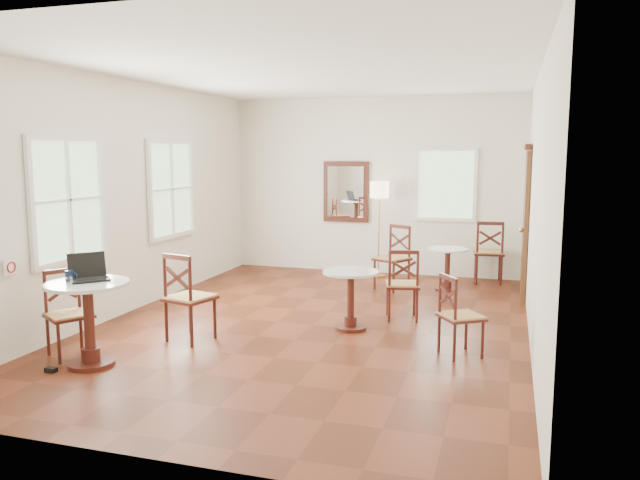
{
  "coord_description": "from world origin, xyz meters",
  "views": [
    {
      "loc": [
        2.23,
        -6.96,
        2.07
      ],
      "look_at": [
        0.0,
        0.3,
        1.0
      ],
      "focal_mm": 34.79,
      "sensor_mm": 36.0,
      "label": 1
    }
  ],
  "objects_px": {
    "chair_near_a": "(188,297)",
    "navy_mug": "(70,276)",
    "mouse": "(106,278)",
    "power_adapter": "(51,370)",
    "cafe_table_mid": "(351,293)",
    "cafe_table_back": "(447,264)",
    "laptop": "(88,273)",
    "floor_lamp": "(379,196)",
    "chair_back_a": "(489,252)",
    "chair_mid_a": "(402,284)",
    "cafe_table_near": "(89,314)",
    "chair_near_b": "(68,314)",
    "chair_mid_b": "(459,316)",
    "water_glass": "(70,282)",
    "chair_back_b": "(393,258)"
  },
  "relations": [
    {
      "from": "chair_near_a",
      "to": "navy_mug",
      "type": "xyz_separation_m",
      "value": [
        -0.71,
        -1.02,
        0.39
      ]
    },
    {
      "from": "mouse",
      "to": "power_adapter",
      "type": "height_order",
      "value": "mouse"
    },
    {
      "from": "cafe_table_mid",
      "to": "power_adapter",
      "type": "relative_size",
      "value": 6.48
    },
    {
      "from": "cafe_table_back",
      "to": "laptop",
      "type": "relative_size",
      "value": 1.39
    },
    {
      "from": "floor_lamp",
      "to": "chair_back_a",
      "type": "bearing_deg",
      "value": 0.22
    },
    {
      "from": "chair_mid_a",
      "to": "laptop",
      "type": "bearing_deg",
      "value": 28.59
    },
    {
      "from": "chair_mid_a",
      "to": "navy_mug",
      "type": "relative_size",
      "value": 6.87
    },
    {
      "from": "cafe_table_near",
      "to": "chair_near_b",
      "type": "xyz_separation_m",
      "value": [
        -0.4,
        0.19,
        -0.07
      ]
    },
    {
      "from": "cafe_table_back",
      "to": "chair_mid_b",
      "type": "xyz_separation_m",
      "value": [
        0.42,
        -3.08,
        0.02
      ]
    },
    {
      "from": "chair_near_b",
      "to": "floor_lamp",
      "type": "relative_size",
      "value": 0.55
    },
    {
      "from": "chair_near_b",
      "to": "water_glass",
      "type": "height_order",
      "value": "water_glass"
    },
    {
      "from": "chair_back_a",
      "to": "power_adapter",
      "type": "distance_m",
      "value": 6.68
    },
    {
      "from": "chair_near_b",
      "to": "chair_mid_a",
      "type": "distance_m",
      "value": 3.86
    },
    {
      "from": "chair_mid_b",
      "to": "power_adapter",
      "type": "xyz_separation_m",
      "value": [
        -3.67,
        -1.63,
        -0.4
      ]
    },
    {
      "from": "floor_lamp",
      "to": "chair_mid_b",
      "type": "bearing_deg",
      "value": -66.88
    },
    {
      "from": "chair_near_a",
      "to": "chair_near_b",
      "type": "height_order",
      "value": "chair_near_a"
    },
    {
      "from": "chair_near_b",
      "to": "chair_mid_a",
      "type": "xyz_separation_m",
      "value": [
        3.03,
        2.4,
        0.0
      ]
    },
    {
      "from": "water_glass",
      "to": "chair_mid_b",
      "type": "bearing_deg",
      "value": 24.51
    },
    {
      "from": "cafe_table_back",
      "to": "mouse",
      "type": "relative_size",
      "value": 7.64
    },
    {
      "from": "chair_near_b",
      "to": "water_glass",
      "type": "bearing_deg",
      "value": -104.66
    },
    {
      "from": "cafe_table_back",
      "to": "floor_lamp",
      "type": "bearing_deg",
      "value": 149.01
    },
    {
      "from": "mouse",
      "to": "water_glass",
      "type": "xyz_separation_m",
      "value": [
        -0.11,
        -0.38,
        0.03
      ]
    },
    {
      "from": "cafe_table_mid",
      "to": "navy_mug",
      "type": "bearing_deg",
      "value": -139.34
    },
    {
      "from": "cafe_table_back",
      "to": "navy_mug",
      "type": "distance_m",
      "value": 5.5
    },
    {
      "from": "floor_lamp",
      "to": "cafe_table_near",
      "type": "bearing_deg",
      "value": -109.06
    },
    {
      "from": "cafe_table_back",
      "to": "mouse",
      "type": "height_order",
      "value": "mouse"
    },
    {
      "from": "chair_back_b",
      "to": "chair_near_a",
      "type": "bearing_deg",
      "value": -88.64
    },
    {
      "from": "cafe_table_mid",
      "to": "cafe_table_near",
      "type": "bearing_deg",
      "value": -136.86
    },
    {
      "from": "cafe_table_near",
      "to": "cafe_table_mid",
      "type": "height_order",
      "value": "cafe_table_near"
    },
    {
      "from": "cafe_table_near",
      "to": "chair_near_b",
      "type": "relative_size",
      "value": 0.94
    },
    {
      "from": "cafe_table_mid",
      "to": "laptop",
      "type": "bearing_deg",
      "value": -139.29
    },
    {
      "from": "chair_back_b",
      "to": "navy_mug",
      "type": "distance_m",
      "value": 4.92
    },
    {
      "from": "cafe_table_back",
      "to": "power_adapter",
      "type": "bearing_deg",
      "value": -124.59
    },
    {
      "from": "cafe_table_mid",
      "to": "chair_back_a",
      "type": "relative_size",
      "value": 0.7
    },
    {
      "from": "chair_mid_a",
      "to": "water_glass",
      "type": "distance_m",
      "value": 3.88
    },
    {
      "from": "cafe_table_mid",
      "to": "navy_mug",
      "type": "distance_m",
      "value": 3.08
    },
    {
      "from": "chair_near_a",
      "to": "chair_mid_b",
      "type": "distance_m",
      "value": 2.92
    },
    {
      "from": "chair_near_a",
      "to": "cafe_table_near",
      "type": "bearing_deg",
      "value": 77.78
    },
    {
      "from": "navy_mug",
      "to": "water_glass",
      "type": "xyz_separation_m",
      "value": [
        0.16,
        -0.21,
        -0.01
      ]
    },
    {
      "from": "cafe_table_near",
      "to": "mouse",
      "type": "height_order",
      "value": "mouse"
    },
    {
      "from": "chair_back_b",
      "to": "power_adapter",
      "type": "bearing_deg",
      "value": -89.74
    },
    {
      "from": "water_glass",
      "to": "mouse",
      "type": "bearing_deg",
      "value": 73.99
    },
    {
      "from": "power_adapter",
      "to": "cafe_table_mid",
      "type": "bearing_deg",
      "value": 43.51
    },
    {
      "from": "chair_near_a",
      "to": "navy_mug",
      "type": "bearing_deg",
      "value": 69.87
    },
    {
      "from": "chair_back_a",
      "to": "floor_lamp",
      "type": "bearing_deg",
      "value": -5.1
    },
    {
      "from": "chair_back_b",
      "to": "navy_mug",
      "type": "relative_size",
      "value": 7.47
    },
    {
      "from": "chair_mid_a",
      "to": "navy_mug",
      "type": "xyz_separation_m",
      "value": [
        -2.82,
        -2.59,
        0.44
      ]
    },
    {
      "from": "cafe_table_mid",
      "to": "chair_back_a",
      "type": "height_order",
      "value": "chair_back_a"
    },
    {
      "from": "laptop",
      "to": "mouse",
      "type": "relative_size",
      "value": 5.51
    },
    {
      "from": "cafe_table_near",
      "to": "power_adapter",
      "type": "xyz_separation_m",
      "value": [
        -0.25,
        -0.27,
        -0.5
      ]
    }
  ]
}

